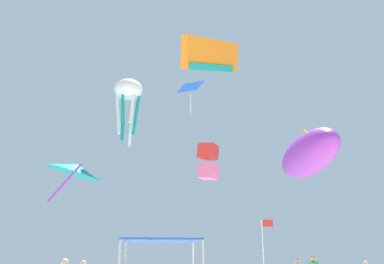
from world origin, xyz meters
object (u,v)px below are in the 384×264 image
at_px(banner_flag, 264,249).
at_px(kite_diamond_blue, 191,88).
at_px(canopy_tent, 161,243).
at_px(kite_delta_teal, 75,169).
at_px(kite_parafoil_orange, 212,56).
at_px(kite_octopus_white, 128,93).
at_px(kite_box_red, 208,162).
at_px(kite_inflatable_purple, 308,155).

height_order(banner_flag, kite_diamond_blue, kite_diamond_blue).
relative_size(canopy_tent, kite_diamond_blue, 0.94).
distance_m(kite_delta_teal, kite_parafoil_orange, 15.39).
height_order(kite_octopus_white, kite_box_red, kite_octopus_white).
bearing_deg(kite_inflatable_purple, kite_diamond_blue, 26.45).
bearing_deg(kite_diamond_blue, banner_flag, 173.64).
relative_size(kite_delta_teal, kite_diamond_blue, 1.52).
bearing_deg(kite_inflatable_purple, kite_box_red, 57.13).
bearing_deg(kite_delta_teal, kite_parafoil_orange, -133.14).
xyz_separation_m(banner_flag, kite_inflatable_purple, (3.73, 2.56, 5.57)).
relative_size(kite_octopus_white, kite_box_red, 2.41).
distance_m(kite_inflatable_purple, kite_delta_teal, 17.74).
relative_size(kite_diamond_blue, kite_parafoil_orange, 0.69).
xyz_separation_m(banner_flag, kite_delta_teal, (-11.70, 11.29, 6.23)).
bearing_deg(canopy_tent, kite_diamond_blue, 81.81).
xyz_separation_m(kite_octopus_white, kite_inflatable_purple, (11.83, -11.52, -8.45)).
relative_size(kite_octopus_white, kite_parafoil_orange, 1.26).
xyz_separation_m(kite_inflatable_purple, kite_parafoil_orange, (-6.23, -2.88, 4.83)).
bearing_deg(canopy_tent, kite_delta_teal, 110.82).
height_order(kite_inflatable_purple, kite_box_red, kite_inflatable_purple).
xyz_separation_m(banner_flag, kite_parafoil_orange, (-2.49, -0.32, 10.39)).
relative_size(canopy_tent, kite_box_red, 1.24).
height_order(kite_octopus_white, kite_delta_teal, kite_octopus_white).
bearing_deg(kite_octopus_white, kite_diamond_blue, 77.84).
relative_size(kite_inflatable_purple, kite_parafoil_orange, 1.71).
bearing_deg(kite_box_red, kite_inflatable_purple, -95.04).
xyz_separation_m(banner_flag, kite_octopus_white, (-8.09, 14.07, 14.01)).
relative_size(banner_flag, kite_parafoil_orange, 0.75).
xyz_separation_m(canopy_tent, kite_inflatable_purple, (9.00, 8.19, 5.46)).
bearing_deg(kite_octopus_white, banner_flag, -3.48).
bearing_deg(kite_box_red, kite_octopus_white, 71.70).
distance_m(kite_inflatable_purple, kite_diamond_blue, 18.14).
distance_m(banner_flag, kite_diamond_blue, 22.83).
bearing_deg(banner_flag, canopy_tent, -133.11).
bearing_deg(kite_inflatable_purple, banner_flag, 128.03).
distance_m(canopy_tent, kite_inflatable_purple, 13.33).
bearing_deg(kite_diamond_blue, kite_inflatable_purple, -170.82).
distance_m(kite_octopus_white, kite_box_red, 12.62).
bearing_deg(kite_parafoil_orange, kite_delta_teal, -99.97).
bearing_deg(kite_parafoil_orange, kite_inflatable_purple, 156.46).
bearing_deg(kite_inflatable_purple, canopy_tent, 135.90).
distance_m(kite_octopus_white, kite_inflatable_purple, 18.54).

